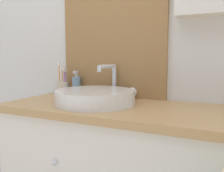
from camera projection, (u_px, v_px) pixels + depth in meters
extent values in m
cube|color=silver|center=(158.00, 21.00, 1.37)|extent=(3.20, 0.06, 2.50)
cube|color=olive|center=(112.00, 3.00, 1.43)|extent=(0.65, 0.02, 1.18)
cube|color=#B2C1CC|center=(112.00, 3.00, 1.43)|extent=(0.59, 0.01, 1.12)
cube|color=tan|center=(140.00, 111.00, 1.16)|extent=(1.37, 0.51, 0.03)
sphere|color=silver|center=(55.00, 163.00, 1.10)|extent=(0.02, 0.02, 0.02)
cylinder|color=silver|center=(95.00, 97.00, 1.24)|extent=(0.40, 0.40, 0.07)
cylinder|color=silver|center=(95.00, 91.00, 1.24)|extent=(0.33, 0.33, 0.01)
cylinder|color=silver|center=(114.00, 82.00, 1.44)|extent=(0.02, 0.02, 0.18)
cylinder|color=silver|center=(107.00, 66.00, 1.35)|extent=(0.02, 0.18, 0.02)
cylinder|color=silver|center=(99.00, 69.00, 1.27)|extent=(0.02, 0.02, 0.02)
sphere|color=white|center=(132.00, 92.00, 1.39)|extent=(0.06, 0.06, 0.06)
cylinder|color=beige|center=(63.00, 88.00, 1.56)|extent=(0.07, 0.07, 0.08)
cylinder|color=pink|center=(64.00, 80.00, 1.55)|extent=(0.01, 0.01, 0.16)
cube|color=white|center=(64.00, 69.00, 1.54)|extent=(0.01, 0.02, 0.02)
cylinder|color=#8E56B7|center=(65.00, 80.00, 1.57)|extent=(0.01, 0.01, 0.15)
cube|color=white|center=(65.00, 70.00, 1.56)|extent=(0.01, 0.02, 0.02)
cylinder|color=#E5CC4C|center=(62.00, 80.00, 1.57)|extent=(0.01, 0.01, 0.16)
cube|color=white|center=(62.00, 69.00, 1.56)|extent=(0.01, 0.02, 0.02)
cylinder|color=orange|center=(59.00, 78.00, 1.55)|extent=(0.01, 0.01, 0.19)
cube|color=white|center=(59.00, 64.00, 1.54)|extent=(0.01, 0.02, 0.02)
cylinder|color=white|center=(61.00, 80.00, 1.54)|extent=(0.01, 0.01, 0.16)
cube|color=white|center=(61.00, 69.00, 1.54)|extent=(0.01, 0.02, 0.02)
cylinder|color=#6B93B2|center=(76.00, 86.00, 1.54)|extent=(0.05, 0.05, 0.11)
cylinder|color=silver|center=(76.00, 75.00, 1.53)|extent=(0.02, 0.02, 0.02)
cube|color=silver|center=(75.00, 72.00, 1.52)|extent=(0.02, 0.03, 0.02)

